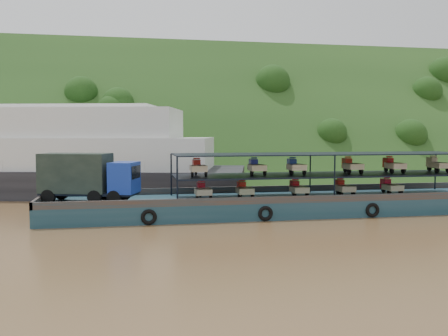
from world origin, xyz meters
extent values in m
plane|color=brown|center=(0.00, 0.00, 0.00)|extent=(160.00, 160.00, 0.00)
cube|color=#183412|center=(0.00, 36.00, 0.00)|extent=(140.00, 39.60, 39.60)
cube|color=#123440|center=(1.46, -1.12, 0.60)|extent=(35.00, 7.00, 1.20)
cube|color=#592D19|center=(1.46, 2.28, 1.45)|extent=(35.00, 0.20, 0.50)
cube|color=#592D19|center=(1.46, -4.52, 1.45)|extent=(35.00, 0.20, 0.50)
cube|color=#592D19|center=(-15.94, -1.12, 1.45)|extent=(0.20, 7.00, 0.50)
torus|color=black|center=(-8.54, -4.67, 0.55)|extent=(1.06, 0.26, 1.06)
torus|color=black|center=(-0.54, -4.67, 0.55)|extent=(1.06, 0.26, 1.06)
torus|color=black|center=(7.46, -4.67, 0.55)|extent=(1.06, 0.26, 1.06)
cylinder|color=black|center=(-15.34, -1.51, 1.70)|extent=(1.05, 0.64, 0.99)
cylinder|color=black|center=(-14.70, 0.47, 1.70)|extent=(1.05, 0.64, 0.99)
cylinder|color=black|center=(-12.13, -2.55, 1.70)|extent=(1.05, 0.64, 0.99)
cylinder|color=black|center=(-11.49, -0.56, 1.70)|extent=(1.05, 0.64, 0.99)
cylinder|color=black|center=(-10.81, -2.97, 1.70)|extent=(1.05, 0.64, 0.99)
cylinder|color=black|center=(-10.17, -0.99, 1.70)|extent=(1.05, 0.64, 0.99)
cube|color=black|center=(-12.57, -1.31, 1.84)|extent=(7.08, 4.15, 0.20)
cube|color=#17339F|center=(-10.11, -2.10, 2.98)|extent=(2.34, 2.78, 2.18)
cube|color=black|center=(-9.31, -2.36, 3.38)|extent=(0.67, 1.90, 0.89)
cube|color=black|center=(-13.51, -1.01, 3.28)|extent=(5.26, 3.73, 2.78)
cube|color=black|center=(4.96, -1.12, 2.86)|extent=(23.00, 5.00, 0.12)
cube|color=black|center=(4.96, -1.12, 4.50)|extent=(23.00, 5.00, 0.08)
cylinder|color=black|center=(-6.54, -3.62, 2.85)|extent=(0.12, 0.12, 3.30)
cylinder|color=black|center=(-6.54, 1.38, 2.85)|extent=(0.12, 0.12, 3.30)
cylinder|color=black|center=(4.96, -3.62, 2.85)|extent=(0.12, 0.12, 3.30)
cylinder|color=black|center=(4.96, 1.38, 2.85)|extent=(0.12, 0.12, 3.30)
cylinder|color=black|center=(16.46, 1.38, 2.85)|extent=(0.12, 0.12, 3.30)
cylinder|color=black|center=(-4.43, -0.07, 1.46)|extent=(0.12, 0.52, 0.52)
cylinder|color=black|center=(-4.93, -1.87, 1.46)|extent=(0.14, 0.52, 0.52)
cylinder|color=black|center=(-3.93, -1.87, 1.46)|extent=(0.14, 0.52, 0.52)
cube|color=beige|center=(-4.43, -1.52, 1.80)|extent=(1.15, 1.50, 0.44)
cube|color=red|center=(-4.43, -0.37, 1.98)|extent=(0.55, 0.80, 0.80)
cube|color=red|center=(-4.43, -0.57, 2.48)|extent=(0.50, 0.10, 0.10)
cylinder|color=black|center=(-1.27, -0.07, 1.46)|extent=(0.12, 0.52, 0.52)
cylinder|color=black|center=(-1.77, -1.87, 1.46)|extent=(0.14, 0.52, 0.52)
cylinder|color=black|center=(-0.77, -1.87, 1.46)|extent=(0.14, 0.52, 0.52)
cube|color=#C9C48E|center=(-1.27, -1.52, 1.80)|extent=(1.15, 1.50, 0.44)
cube|color=red|center=(-1.27, -0.37, 1.98)|extent=(0.55, 0.80, 0.80)
cube|color=red|center=(-1.27, -0.57, 2.48)|extent=(0.50, 0.10, 0.10)
cylinder|color=black|center=(3.01, -0.07, 1.46)|extent=(0.12, 0.52, 0.52)
cylinder|color=black|center=(2.51, -1.87, 1.46)|extent=(0.14, 0.52, 0.52)
cylinder|color=black|center=(3.51, -1.87, 1.46)|extent=(0.14, 0.52, 0.52)
cube|color=beige|center=(3.01, -1.52, 1.80)|extent=(1.15, 1.50, 0.44)
cube|color=#BA0C13|center=(3.01, -0.37, 1.98)|extent=(0.55, 0.80, 0.80)
cube|color=#BA0C13|center=(3.01, -0.57, 2.48)|extent=(0.50, 0.10, 0.10)
cylinder|color=black|center=(6.77, -0.07, 1.46)|extent=(0.12, 0.52, 0.52)
cylinder|color=black|center=(6.27, -1.87, 1.46)|extent=(0.14, 0.52, 0.52)
cylinder|color=black|center=(7.27, -1.87, 1.46)|extent=(0.14, 0.52, 0.52)
cube|color=#BFB187|center=(6.77, -1.52, 1.80)|extent=(1.15, 1.50, 0.44)
cube|color=red|center=(6.77, -0.37, 1.98)|extent=(0.55, 0.80, 0.80)
cube|color=red|center=(6.77, -0.57, 2.48)|extent=(0.50, 0.10, 0.10)
cylinder|color=black|center=(10.80, -0.07, 1.46)|extent=(0.12, 0.52, 0.52)
cylinder|color=black|center=(10.30, -1.87, 1.46)|extent=(0.14, 0.52, 0.52)
cylinder|color=black|center=(11.30, -1.87, 1.46)|extent=(0.14, 0.52, 0.52)
cube|color=beige|center=(10.80, -1.52, 1.80)|extent=(1.15, 1.50, 0.44)
cube|color=red|center=(10.80, -0.37, 1.98)|extent=(0.55, 0.80, 0.80)
cube|color=red|center=(10.80, -0.57, 2.48)|extent=(0.50, 0.10, 0.10)
cylinder|color=black|center=(-4.78, -0.07, 3.18)|extent=(0.12, 0.52, 0.52)
cylinder|color=black|center=(-5.28, -1.87, 3.18)|extent=(0.14, 0.52, 0.52)
cylinder|color=black|center=(-4.28, -1.87, 3.18)|extent=(0.14, 0.52, 0.52)
cube|color=beige|center=(-4.78, -1.52, 3.52)|extent=(1.15, 1.50, 0.44)
cube|color=red|center=(-4.78, -0.37, 3.70)|extent=(0.55, 0.80, 0.80)
cube|color=red|center=(-4.78, -0.57, 4.20)|extent=(0.50, 0.10, 0.10)
cylinder|color=black|center=(-0.33, -0.07, 3.18)|extent=(0.12, 0.52, 0.52)
cylinder|color=black|center=(-0.83, -1.87, 3.18)|extent=(0.14, 0.52, 0.52)
cylinder|color=black|center=(0.17, -1.87, 3.18)|extent=(0.14, 0.52, 0.52)
cube|color=beige|center=(-0.33, -1.52, 3.52)|extent=(1.15, 1.50, 0.44)
cube|color=#1A25A1|center=(-0.33, -0.37, 3.70)|extent=(0.55, 0.80, 0.80)
cube|color=#1A25A1|center=(-0.33, -0.57, 4.20)|extent=(0.50, 0.10, 0.10)
cylinder|color=black|center=(2.77, -0.07, 3.18)|extent=(0.12, 0.52, 0.52)
cylinder|color=black|center=(2.27, -1.87, 3.18)|extent=(0.14, 0.52, 0.52)
cylinder|color=black|center=(3.27, -1.87, 3.18)|extent=(0.14, 0.52, 0.52)
cube|color=beige|center=(2.77, -1.52, 3.52)|extent=(1.15, 1.50, 0.44)
cube|color=#1A3EA0|center=(2.77, -0.37, 3.70)|extent=(0.55, 0.80, 0.80)
cube|color=#1A3EA0|center=(2.77, -0.57, 4.20)|extent=(0.50, 0.10, 0.10)
cylinder|color=black|center=(7.40, -0.07, 3.18)|extent=(0.12, 0.52, 0.52)
cylinder|color=black|center=(6.90, -1.87, 3.18)|extent=(0.14, 0.52, 0.52)
cylinder|color=black|center=(7.90, -1.87, 3.18)|extent=(0.14, 0.52, 0.52)
cube|color=#C2B889|center=(7.40, -1.52, 3.52)|extent=(1.15, 1.50, 0.44)
cube|color=red|center=(7.40, -0.37, 3.70)|extent=(0.55, 0.80, 0.80)
cube|color=red|center=(7.40, -0.57, 4.20)|extent=(0.50, 0.10, 0.10)
cylinder|color=black|center=(10.98, -0.07, 3.18)|extent=(0.12, 0.52, 0.52)
cylinder|color=black|center=(10.48, -1.87, 3.18)|extent=(0.14, 0.52, 0.52)
cylinder|color=black|center=(11.48, -1.87, 3.18)|extent=(0.14, 0.52, 0.52)
cube|color=beige|center=(10.98, -1.52, 3.52)|extent=(1.15, 1.50, 0.44)
cube|color=red|center=(10.98, -0.37, 3.70)|extent=(0.55, 0.80, 0.80)
cube|color=red|center=(10.98, -0.57, 4.20)|extent=(0.50, 0.10, 0.10)
cylinder|color=black|center=(14.92, -0.07, 3.18)|extent=(0.12, 0.52, 0.52)
cylinder|color=black|center=(14.42, -1.87, 3.18)|extent=(0.14, 0.52, 0.52)
cylinder|color=black|center=(15.42, -1.87, 3.18)|extent=(0.14, 0.52, 0.52)
cube|color=#C9B48E|center=(14.92, -1.52, 3.52)|extent=(1.15, 1.50, 0.44)
cube|color=beige|center=(14.92, -0.37, 3.70)|extent=(0.55, 0.80, 0.80)
cube|color=beige|center=(14.92, -0.57, 4.20)|extent=(0.50, 0.10, 0.10)
cube|color=black|center=(-19.88, 15.01, 1.30)|extent=(44.80, 21.29, 2.61)
cube|color=silver|center=(-19.88, 15.01, 4.13)|extent=(38.22, 18.62, 3.04)
cube|color=silver|center=(-19.88, 15.01, 7.06)|extent=(31.63, 15.95, 2.83)
cube|color=silver|center=(-19.88, 15.01, 8.64)|extent=(27.15, 13.83, 0.33)
camera|label=1|loc=(-9.76, -37.71, 6.10)|focal=40.00mm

